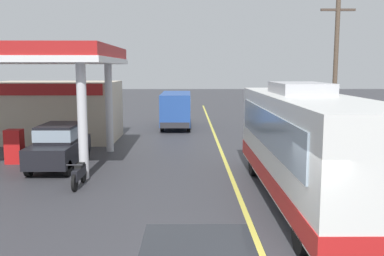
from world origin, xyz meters
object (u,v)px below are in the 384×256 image
(car_at_pump, at_px, (60,143))
(pedestrian_near_pump, at_px, (54,136))
(minibus_opposing_lane, at_px, (176,107))
(motorcycle_parked_forecourt, at_px, (79,174))
(coach_bus_main, at_px, (306,147))

(car_at_pump, xyz_separation_m, pedestrian_near_pump, (-1.03, 2.55, -0.08))
(minibus_opposing_lane, bearing_deg, motorcycle_parked_forecourt, -100.98)
(car_at_pump, relative_size, minibus_opposing_lane, 0.69)
(coach_bus_main, xyz_separation_m, pedestrian_near_pump, (-10.13, 7.32, -0.79))
(coach_bus_main, distance_m, motorcycle_parked_forecourt, 7.83)
(coach_bus_main, height_order, car_at_pump, coach_bus_main)
(motorcycle_parked_forecourt, distance_m, pedestrian_near_pump, 6.18)
(coach_bus_main, height_order, motorcycle_parked_forecourt, coach_bus_main)
(car_at_pump, distance_m, motorcycle_parked_forecourt, 3.46)
(car_at_pump, bearing_deg, motorcycle_parked_forecourt, -62.61)
(coach_bus_main, bearing_deg, motorcycle_parked_forecourt, 166.98)
(coach_bus_main, distance_m, pedestrian_near_pump, 12.52)
(coach_bus_main, xyz_separation_m, motorcycle_parked_forecourt, (-7.53, 1.74, -1.28))
(car_at_pump, xyz_separation_m, motorcycle_parked_forecourt, (1.57, -3.03, -0.57))
(minibus_opposing_lane, distance_m, pedestrian_near_pump, 11.33)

